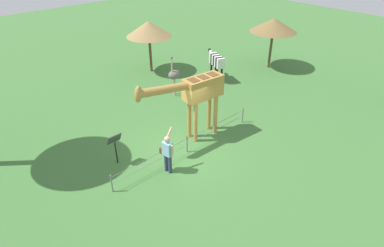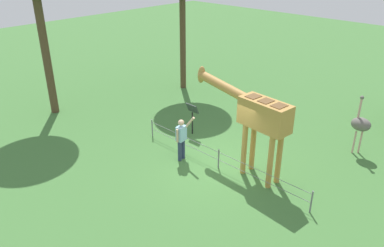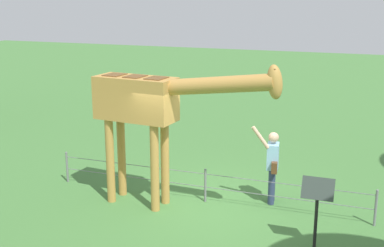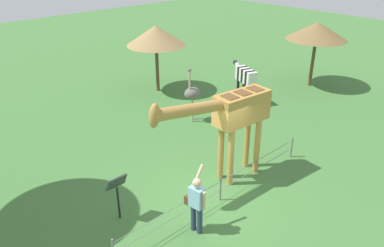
{
  "view_description": "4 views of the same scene",
  "coord_description": "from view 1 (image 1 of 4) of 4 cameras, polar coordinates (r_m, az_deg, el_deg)",
  "views": [
    {
      "loc": [
        7.23,
        8.37,
        8.04
      ],
      "look_at": [
        0.41,
        0.91,
        1.86
      ],
      "focal_mm": 30.62,
      "sensor_mm": 36.0,
      "label": 1
    },
    {
      "loc": [
        -7.19,
        9.0,
        7.14
      ],
      "look_at": [
        0.66,
        0.81,
        1.74
      ],
      "focal_mm": 35.6,
      "sensor_mm": 36.0,
      "label": 2
    },
    {
      "loc": [
        3.32,
        -9.76,
        4.46
      ],
      "look_at": [
        -0.21,
        -0.11,
        1.81
      ],
      "focal_mm": 48.07,
      "sensor_mm": 36.0,
      "label": 3
    },
    {
      "loc": [
        6.58,
        6.06,
        6.73
      ],
      "look_at": [
        0.42,
        -0.56,
        2.31
      ],
      "focal_mm": 35.67,
      "sensor_mm": 36.0,
      "label": 4
    }
  ],
  "objects": [
    {
      "name": "ground_plane",
      "position": [
        13.67,
        -1.32,
        -4.61
      ],
      "size": [
        60.0,
        60.0,
        0.0
      ],
      "primitive_type": "plane",
      "color": "#427538"
    },
    {
      "name": "wire_fence",
      "position": [
        13.34,
        -0.87,
        -3.51
      ],
      "size": [
        7.05,
        0.05,
        0.75
      ],
      "color": "slate",
      "rests_on": "ground_plane"
    },
    {
      "name": "info_sign",
      "position": [
        12.77,
        -13.3,
        -3.28
      ],
      "size": [
        0.56,
        0.21,
        1.32
      ],
      "color": "black",
      "rests_on": "ground_plane"
    },
    {
      "name": "giraffe",
      "position": [
        13.37,
        0.72,
        5.45
      ],
      "size": [
        4.01,
        0.88,
        3.21
      ],
      "color": "#BC8942",
      "rests_on": "ground_plane"
    },
    {
      "name": "visitor",
      "position": [
        12.07,
        -4.3,
        -4.95
      ],
      "size": [
        0.6,
        0.58,
        1.74
      ],
      "color": "navy",
      "rests_on": "ground_plane"
    },
    {
      "name": "shade_hut_far",
      "position": [
        20.51,
        -7.55,
        16.03
      ],
      "size": [
        2.74,
        2.74,
        3.15
      ],
      "color": "brown",
      "rests_on": "ground_plane"
    },
    {
      "name": "ostrich",
      "position": [
        17.62,
        -3.11,
        8.45
      ],
      "size": [
        0.7,
        0.56,
        2.25
      ],
      "color": "#CC9E93",
      "rests_on": "ground_plane"
    },
    {
      "name": "shade_hut_near",
      "position": [
        21.55,
        14.04,
        16.29
      ],
      "size": [
        2.89,
        2.89,
        3.16
      ],
      "color": "brown",
      "rests_on": "ground_plane"
    },
    {
      "name": "zebra",
      "position": [
        19.52,
        4.24,
        10.71
      ],
      "size": [
        0.93,
        1.79,
        1.66
      ],
      "color": "black",
      "rests_on": "ground_plane"
    }
  ]
}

